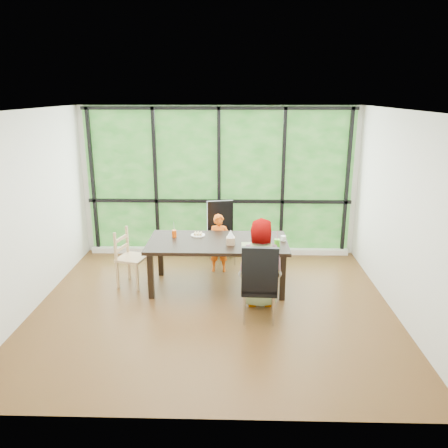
{
  "coord_description": "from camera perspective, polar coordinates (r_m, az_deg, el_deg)",
  "views": [
    {
      "loc": [
        0.3,
        -5.64,
        2.92
      ],
      "look_at": [
        0.13,
        0.57,
        1.05
      ],
      "focal_mm": 35.36,
      "sensor_mm": 36.0,
      "label": 1
    }
  ],
  "objects": [
    {
      "name": "chair_end_beech",
      "position": [
        6.99,
        -11.79,
        -4.32
      ],
      "size": [
        0.5,
        0.51,
        0.9
      ],
      "primitive_type": "cube",
      "rotation": [
        0.0,
        0.0,
        1.3
      ],
      "color": "tan",
      "rests_on": "ground"
    },
    {
      "name": "placemat",
      "position": [
        6.48,
        4.17,
        -2.83
      ],
      "size": [
        0.43,
        0.31,
        0.01
      ],
      "primitive_type": "cube",
      "color": "tan",
      "rests_on": "dining_table"
    },
    {
      "name": "child_toddler",
      "position": [
        7.37,
        -0.62,
        -2.5
      ],
      "size": [
        0.37,
        0.25,
        0.99
      ],
      "primitive_type": "imported",
      "rotation": [
        0.0,
        0.0,
        0.04
      ],
      "color": "#E2540C",
      "rests_on": "ground"
    },
    {
      "name": "chair_interior_leather",
      "position": [
        5.83,
        4.6,
        -7.4
      ],
      "size": [
        0.48,
        0.48,
        1.08
      ],
      "primitive_type": "cube",
      "rotation": [
        0.0,
        0.0,
        3.09
      ],
      "color": "black",
      "rests_on": "ground"
    },
    {
      "name": "ground",
      "position": [
        6.36,
        -1.37,
        -10.59
      ],
      "size": [
        5.0,
        5.0,
        0.0
      ],
      "primitive_type": "plane",
      "color": "black",
      "rests_on": "ground"
    },
    {
      "name": "foliage_backdrop",
      "position": [
        8.03,
        -0.64,
        5.46
      ],
      "size": [
        4.8,
        0.02,
        2.65
      ],
      "primitive_type": "cube",
      "color": "#154A14",
      "rests_on": "back_wall"
    },
    {
      "name": "plate_near",
      "position": [
        6.45,
        3.99,
        -2.89
      ],
      "size": [
        0.24,
        0.24,
        0.02
      ],
      "primitive_type": "cylinder",
      "color": "white",
      "rests_on": "dining_table"
    },
    {
      "name": "window_mullions",
      "position": [
        7.99,
        -0.65,
        5.4
      ],
      "size": [
        4.8,
        0.06,
        2.65
      ],
      "primitive_type": null,
      "color": "black",
      "rests_on": "back_wall"
    },
    {
      "name": "window_sill",
      "position": [
        8.31,
        -0.63,
        -3.48
      ],
      "size": [
        4.8,
        0.12,
        0.1
      ],
      "primitive_type": "cube",
      "color": "silver",
      "rests_on": "ground"
    },
    {
      "name": "white_mug",
      "position": [
        6.74,
        7.67,
        -1.84
      ],
      "size": [
        0.08,
        0.08,
        0.08
      ],
      "primitive_type": "cylinder",
      "color": "white",
      "rests_on": "dining_table"
    },
    {
      "name": "back_wall",
      "position": [
        8.05,
        -0.63,
        5.49
      ],
      "size": [
        5.0,
        0.0,
        5.0
      ],
      "primitive_type": "plane",
      "rotation": [
        1.57,
        0.0,
        0.0
      ],
      "color": "silver",
      "rests_on": "ground"
    },
    {
      "name": "straw_pink",
      "position": [
        6.37,
        6.91,
        -1.63
      ],
      "size": [
        0.01,
        0.04,
        0.2
      ],
      "primitive_type": "cylinder",
      "rotation": [
        0.14,
        0.0,
        0.0
      ],
      "color": "pink",
      "rests_on": "green_cup"
    },
    {
      "name": "child_older",
      "position": [
        6.17,
        4.76,
        -5.06
      ],
      "size": [
        0.63,
        0.42,
        1.27
      ],
      "primitive_type": "imported",
      "rotation": [
        0.0,
        0.0,
        3.17
      ],
      "color": "gray",
      "rests_on": "ground"
    },
    {
      "name": "tissue",
      "position": [
        6.49,
        0.86,
        -1.27
      ],
      "size": [
        0.12,
        0.12,
        0.11
      ],
      "primitive_type": "cone",
      "color": "white",
      "rests_on": "tissue_box"
    },
    {
      "name": "straw_white",
      "position": [
        6.86,
        -6.48,
        -0.48
      ],
      "size": [
        0.01,
        0.04,
        0.2
      ],
      "primitive_type": "cylinder",
      "rotation": [
        0.14,
        0.0,
        0.0
      ],
      "color": "white",
      "rests_on": "orange_cup"
    },
    {
      "name": "tissue_box",
      "position": [
        6.52,
        0.86,
        -2.19
      ],
      "size": [
        0.13,
        0.13,
        0.11
      ],
      "primitive_type": "cube",
      "color": "tan",
      "rests_on": "dining_table"
    },
    {
      "name": "plate_far",
      "position": [
        6.95,
        -3.38,
        -1.44
      ],
      "size": [
        0.22,
        0.22,
        0.01
      ],
      "primitive_type": "cylinder",
      "color": "white",
      "rests_on": "dining_table"
    },
    {
      "name": "crepe_rolls_near",
      "position": [
        6.44,
        3.99,
        -2.68
      ],
      "size": [
        0.15,
        0.12,
        0.04
      ],
      "primitive_type": null,
      "color": "tan",
      "rests_on": "plate_near"
    },
    {
      "name": "orange_cup",
      "position": [
        6.89,
        -6.45,
        -1.24
      ],
      "size": [
        0.07,
        0.07,
        0.11
      ],
      "primitive_type": "cylinder",
      "color": "#E84D08",
      "rests_on": "dining_table"
    },
    {
      "name": "green_cup",
      "position": [
        6.4,
        6.87,
        -2.55
      ],
      "size": [
        0.09,
        0.09,
        0.14
      ],
      "primitive_type": "cylinder",
      "color": "#4AC21F",
      "rests_on": "dining_table"
    },
    {
      "name": "chair_window_leather",
      "position": [
        7.73,
        -0.25,
        -1.2
      ],
      "size": [
        0.55,
        0.55,
        1.08
      ],
      "primitive_type": "cube",
      "rotation": [
        0.0,
        0.0,
        0.21
      ],
      "color": "black",
      "rests_on": "ground"
    },
    {
      "name": "dining_table",
      "position": [
        6.81,
        -0.82,
        -5.2
      ],
      "size": [
        2.18,
        1.2,
        0.75
      ],
      "primitive_type": "cube",
      "rotation": [
        0.0,
        0.0,
        0.07
      ],
      "color": "black",
      "rests_on": "ground"
    },
    {
      "name": "crepe_rolls_far",
      "position": [
        6.94,
        -3.38,
        -1.24
      ],
      "size": [
        0.15,
        0.12,
        0.04
      ],
      "primitive_type": null,
      "color": "tan",
      "rests_on": "plate_far"
    }
  ]
}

